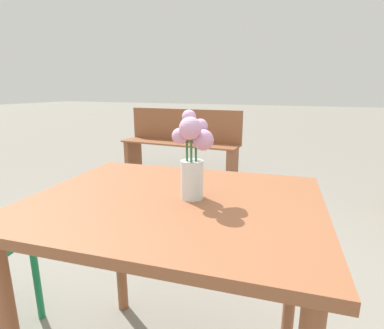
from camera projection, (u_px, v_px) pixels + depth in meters
table_front at (175, 230)px, 0.99m from camera, size 0.99×0.83×0.76m
flower_vase at (193, 158)px, 0.93m from camera, size 0.12×0.13×0.28m
bench_middle at (182, 141)px, 3.79m from camera, size 1.52×0.40×0.85m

